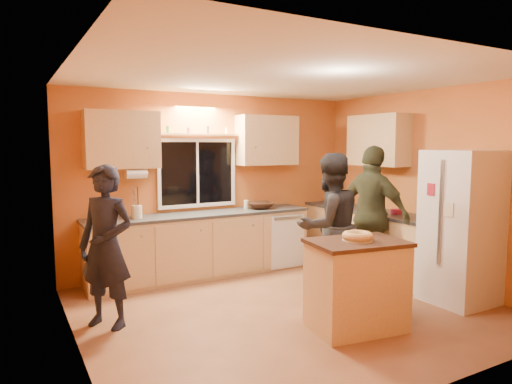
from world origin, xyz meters
TOP-DOWN VIEW (x-y plane):
  - ground at (0.00, 0.00)m, footprint 4.50×4.50m
  - room_shell at (0.12, 0.41)m, footprint 4.54×4.04m
  - back_counter at (0.01, 1.70)m, footprint 4.23×0.62m
  - right_counter at (1.95, 0.50)m, footprint 0.62×1.84m
  - refrigerator at (1.89, -0.80)m, footprint 0.72×0.70m
  - island at (0.28, -0.82)m, footprint 1.02×0.77m
  - bundt_pastry at (0.28, -0.82)m, footprint 0.31×0.31m
  - person_left at (-1.90, 0.48)m, footprint 0.70×0.72m
  - person_center at (0.61, 0.05)m, footprint 0.89×0.71m
  - person_right at (1.50, 0.25)m, footprint 0.65×1.15m
  - mixing_bowl at (0.61, 1.70)m, footprint 0.47×0.47m
  - utensil_crock at (-1.27, 1.69)m, footprint 0.14×0.14m
  - potted_plant at (1.95, -0.30)m, footprint 0.28×0.25m
  - red_box at (2.00, 0.29)m, footprint 0.18×0.14m

SIDE VIEW (x-z plane):
  - ground at x=0.00m, z-range 0.00..0.00m
  - back_counter at x=0.01m, z-range 0.00..0.90m
  - right_counter at x=1.95m, z-range 0.00..0.90m
  - island at x=0.28m, z-range 0.01..0.92m
  - person_left at x=-1.90m, z-range 0.00..1.67m
  - person_center at x=0.61m, z-range 0.00..1.77m
  - refrigerator at x=1.89m, z-range 0.00..1.80m
  - person_right at x=1.50m, z-range 0.00..1.85m
  - red_box at x=2.00m, z-range 0.90..0.97m
  - mixing_bowl at x=0.61m, z-range 0.90..1.00m
  - bundt_pastry at x=0.28m, z-range 0.91..1.00m
  - utensil_crock at x=-1.27m, z-range 0.90..1.07m
  - potted_plant at x=1.95m, z-range 0.90..1.20m
  - room_shell at x=0.12m, z-range 0.31..2.92m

